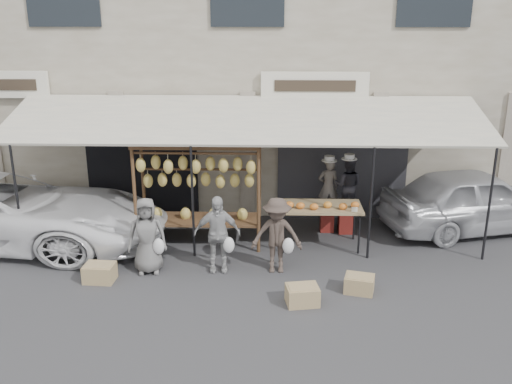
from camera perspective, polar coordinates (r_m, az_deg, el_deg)
ground_plane at (r=10.62m, az=-1.54°, el=-9.06°), size 90.00×90.00×0.00m
shophouse at (r=15.97m, az=-0.38°, el=13.88°), size 24.00×6.15×7.30m
awning at (r=11.93m, az=-1.02°, el=7.16°), size 10.00×2.35×2.92m
banana_rack at (r=11.73m, az=-5.82°, el=1.81°), size 2.60×0.90×2.24m
produce_table at (r=11.87m, az=6.49°, el=-1.56°), size 1.70×0.90×1.04m
vendor_left at (r=12.67m, az=7.24°, el=0.53°), size 0.48×0.34×1.25m
vendor_right at (r=12.63m, az=9.18°, el=0.66°), size 0.72×0.62×1.26m
customer_left at (r=10.92m, az=-10.85°, el=-4.32°), size 0.79×0.58×1.48m
customer_mid at (r=10.80m, az=-3.91°, el=-4.20°), size 0.91×0.44×1.50m
customer_right at (r=10.75m, az=2.08°, el=-4.36°), size 0.96×0.55×1.48m
stool_left at (r=12.95m, az=7.10°, el=-2.99°), size 0.33×0.33×0.42m
stool_right at (r=12.92m, az=8.98°, el=-3.00°), size 0.36×0.36×0.47m
crate_near_a at (r=9.89m, az=4.66°, el=-10.24°), size 0.60×0.50×0.32m
crate_near_b at (r=10.40m, az=10.29°, el=-9.04°), size 0.59×0.50×0.30m
crate_far at (r=11.00m, az=-15.36°, el=-7.79°), size 0.57×0.45×0.33m
sedan at (r=13.64m, az=21.13°, el=-0.73°), size 4.51×2.71×1.44m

